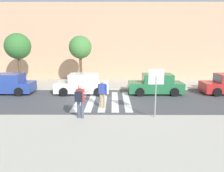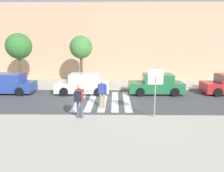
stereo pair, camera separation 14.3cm
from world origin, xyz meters
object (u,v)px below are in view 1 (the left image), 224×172
parked_car_blue (7,84)px  parked_car_green (156,84)px  photographer_with_backpack (80,98)px  pedestrian_crossing (102,92)px  street_tree_center (80,48)px  stop_sign (156,83)px  parked_car_white (83,84)px  street_tree_west (18,47)px

parked_car_blue → parked_car_green: 11.50m
photographer_with_backpack → pedestrian_crossing: photographer_with_backpack is taller
pedestrian_crossing → parked_car_blue: 8.45m
parked_car_green → photographer_with_backpack: bearing=-129.5°
photographer_with_backpack → street_tree_center: size_ratio=0.40×
pedestrian_crossing → street_tree_center: 7.09m
parked_car_blue → street_tree_center: street_tree_center is taller
parked_car_green → pedestrian_crossing: bearing=-136.3°
stop_sign → parked_car_green: stop_sign is taller
photographer_with_backpack → street_tree_center: bearing=98.0°
stop_sign → pedestrian_crossing: size_ratio=1.43×
pedestrian_crossing → parked_car_blue: pedestrian_crossing is taller
photographer_with_backpack → parked_car_white: (-0.70, 5.99, -0.44)m
pedestrian_crossing → parked_car_green: size_ratio=0.42×
pedestrian_crossing → street_tree_center: size_ratio=0.40×
stop_sign → street_tree_west: bearing=141.7°
stop_sign → pedestrian_crossing: (-2.78, 2.09, -0.97)m
parked_car_green → street_tree_west: 11.96m
pedestrian_crossing → parked_car_green: pedestrian_crossing is taller
stop_sign → street_tree_west: size_ratio=0.54×
parked_car_green → street_tree_center: (-6.13, 2.51, 2.74)m
stop_sign → parked_car_blue: size_ratio=0.60×
photographer_with_backpack → parked_car_green: 7.78m
parked_car_blue → parked_car_green: bearing=0.0°
stop_sign → photographer_with_backpack: size_ratio=1.43×
parked_car_blue → parked_car_green: (11.50, 0.00, 0.00)m
stop_sign → parked_car_white: (-4.48, 5.84, -1.21)m
street_tree_west → street_tree_center: (5.27, 0.25, -0.10)m
street_tree_west → parked_car_white: bearing=-21.4°
parked_car_green → street_tree_center: 7.16m
photographer_with_backpack → street_tree_west: 10.76m
parked_car_white → street_tree_west: bearing=158.6°
pedestrian_crossing → parked_car_white: bearing=114.5°
pedestrian_crossing → parked_car_blue: bearing=153.6°
street_tree_west → street_tree_center: street_tree_west is taller
parked_car_green → street_tree_west: street_tree_west is taller
parked_car_blue → street_tree_center: 6.53m
parked_car_green → parked_car_white: bearing=180.0°
photographer_with_backpack → street_tree_west: size_ratio=0.38×
photographer_with_backpack → parked_car_blue: bearing=137.6°
street_tree_center → pedestrian_crossing: bearing=-70.7°
photographer_with_backpack → street_tree_west: bearing=128.1°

